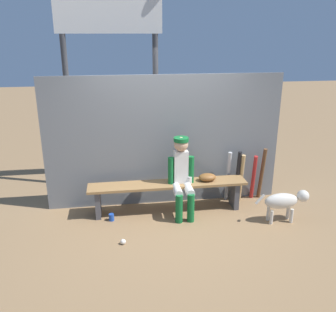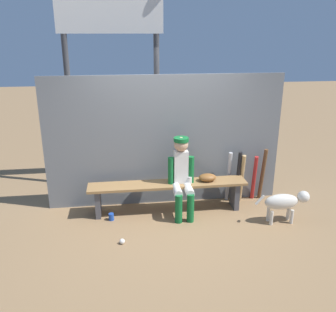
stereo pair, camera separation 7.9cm
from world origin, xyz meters
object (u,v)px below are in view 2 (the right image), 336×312
Objects in this scene: scoreboard at (114,35)px; baseball_glove at (207,177)px; bat_aluminum_black at (238,177)px; bat_aluminum_red at (254,178)px; bat_aluminum_silver at (228,177)px; baseball at (122,241)px; dog at (285,202)px; cup_on_bench at (189,180)px; cup_on_ground at (111,217)px; bat_wood_tan at (242,178)px; player_seated at (182,174)px; dugout_bench at (168,189)px; bat_wood_dark at (262,174)px.

baseball_glove is at bearing -43.52° from scoreboard.
bat_aluminum_black is 0.31m from bat_aluminum_red.
bat_aluminum_silver is (0.43, 0.25, -0.11)m from baseball_glove.
bat_aluminum_silver reaches higher than baseball.
dog is (1.06, -0.58, -0.21)m from baseball_glove.
cup_on_bench is at bearing 37.22° from baseball.
cup_on_ground reaches higher than baseball.
bat_aluminum_red is (0.87, 0.23, -0.15)m from baseball_glove.
player_seated is at bearing -163.94° from bat_wood_tan.
scoreboard is at bearing 142.19° from dog.
dog is (2.44, 0.29, 0.30)m from baseball.
player_seated is 0.19m from cup_on_bench.
bat_aluminum_black is 2.18m from cup_on_ground.
baseball_glove is 0.30m from cup_on_bench.
dugout_bench is at bearing 161.07° from dog.
scoreboard reaches higher than baseball_glove.
baseball is (-1.81, -1.12, -0.40)m from bat_aluminum_silver.
scoreboard is (-2.40, 1.08, 2.23)m from bat_wood_dark.
baseball is 3.44m from scoreboard.
player_seated is 1.46× the size of dog.
player_seated reaches higher than bat_aluminum_black.
bat_aluminum_silver is 0.23× the size of scoreboard.
player_seated is 4.39× the size of baseball_glove.
bat_aluminum_black is 1.06× the size of dog.
player_seated is 1.60m from dog.
baseball is 0.02× the size of scoreboard.
cup_on_bench is at bearing -8.04° from dugout_bench.
bat_aluminum_red is 0.88× the size of bat_wood_dark.
cup_on_bench is at bearing -157.57° from bat_aluminum_silver.
bat_wood_dark is 2.61m from cup_on_ground.
bat_aluminum_black reaches higher than baseball.
bat_wood_dark reaches higher than bat_aluminum_red.
dugout_bench is 2.76m from scoreboard.
player_seated is 0.46m from baseball_glove.
bat_aluminum_red is 0.15m from bat_wood_dark.
bat_aluminum_black is 3.18m from scoreboard.
scoreboard reaches higher than bat_wood_tan.
player_seated reaches higher than cup_on_ground.
baseball_glove is (0.63, 0.00, 0.17)m from dugout_bench.
bat_aluminum_red is (0.23, 0.03, -0.02)m from bat_wood_tan.
bat_aluminum_silver is at bearing 13.43° from dugout_bench.
bat_wood_tan is at bearing 14.48° from cup_on_bench.
dugout_bench is 33.79× the size of baseball.
baseball is 0.67× the size of cup_on_bench.
bat_wood_dark is 12.40× the size of baseball.
bat_aluminum_red is (0.44, -0.02, -0.04)m from bat_aluminum_silver.
bat_aluminum_black is at bearing 18.42° from baseball_glove.
bat_aluminum_silver is 0.98× the size of bat_aluminum_black.
bat_wood_tan is 1.00× the size of dog.
bat_wood_dark is at bearing -24.26° from scoreboard.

